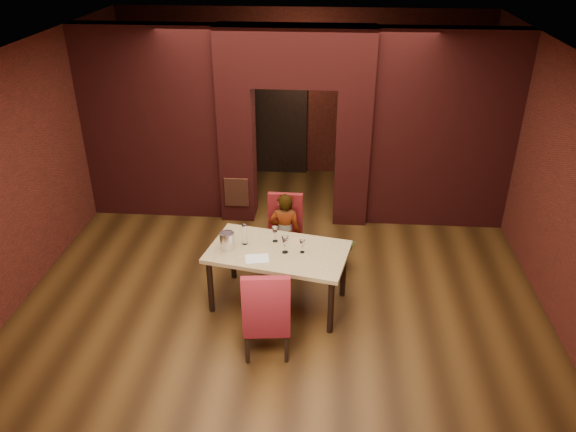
{
  "coord_description": "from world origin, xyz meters",
  "views": [
    {
      "loc": [
        0.58,
        -6.67,
        4.59
      ],
      "look_at": [
        0.05,
        0.0,
        1.04
      ],
      "focal_mm": 35.0,
      "sensor_mm": 36.0,
      "label": 1
    }
  ],
  "objects_px": {
    "dining_table": "(278,277)",
    "chair_near": "(266,309)",
    "wine_glass_c": "(302,246)",
    "potted_plant": "(339,253)",
    "water_bottle": "(245,234)",
    "person_seated": "(285,233)",
    "wine_glass_a": "(275,234)",
    "chair_far": "(284,234)",
    "wine_bucket": "(227,241)",
    "wine_glass_b": "(285,245)"
  },
  "relations": [
    {
      "from": "wine_glass_c",
      "to": "wine_glass_a",
      "type": "bearing_deg",
      "value": 146.18
    },
    {
      "from": "chair_far",
      "to": "water_bottle",
      "type": "xyz_separation_m",
      "value": [
        -0.45,
        -0.76,
        0.42
      ]
    },
    {
      "from": "chair_far",
      "to": "person_seated",
      "type": "distance_m",
      "value": 0.11
    },
    {
      "from": "chair_near",
      "to": "chair_far",
      "type": "bearing_deg",
      "value": -97.9
    },
    {
      "from": "dining_table",
      "to": "water_bottle",
      "type": "distance_m",
      "value": 0.73
    },
    {
      "from": "wine_glass_c",
      "to": "potted_plant",
      "type": "bearing_deg",
      "value": 62.89
    },
    {
      "from": "potted_plant",
      "to": "wine_glass_a",
      "type": "bearing_deg",
      "value": -140.06
    },
    {
      "from": "person_seated",
      "to": "wine_bucket",
      "type": "bearing_deg",
      "value": 50.07
    },
    {
      "from": "wine_glass_a",
      "to": "wine_glass_b",
      "type": "xyz_separation_m",
      "value": [
        0.15,
        -0.27,
        0.01
      ]
    },
    {
      "from": "dining_table",
      "to": "potted_plant",
      "type": "height_order",
      "value": "dining_table"
    },
    {
      "from": "wine_glass_c",
      "to": "wine_bucket",
      "type": "distance_m",
      "value": 0.96
    },
    {
      "from": "dining_table",
      "to": "wine_glass_c",
      "type": "bearing_deg",
      "value": 5.89
    },
    {
      "from": "wine_glass_a",
      "to": "chair_far",
      "type": "bearing_deg",
      "value": 84.93
    },
    {
      "from": "person_seated",
      "to": "wine_glass_a",
      "type": "bearing_deg",
      "value": 81.85
    },
    {
      "from": "chair_far",
      "to": "person_seated",
      "type": "height_order",
      "value": "person_seated"
    },
    {
      "from": "dining_table",
      "to": "person_seated",
      "type": "xyz_separation_m",
      "value": [
        0.02,
        0.8,
        0.21
      ]
    },
    {
      "from": "water_bottle",
      "to": "chair_near",
      "type": "bearing_deg",
      "value": -69.36
    },
    {
      "from": "wine_bucket",
      "to": "water_bottle",
      "type": "height_order",
      "value": "water_bottle"
    },
    {
      "from": "chair_far",
      "to": "person_seated",
      "type": "xyz_separation_m",
      "value": [
        0.02,
        -0.08,
        0.07
      ]
    },
    {
      "from": "chair_far",
      "to": "wine_glass_c",
      "type": "distance_m",
      "value": 1.03
    },
    {
      "from": "person_seated",
      "to": "water_bottle",
      "type": "relative_size",
      "value": 4.15
    },
    {
      "from": "wine_glass_b",
      "to": "chair_far",
      "type": "bearing_deg",
      "value": 95.83
    },
    {
      "from": "wine_glass_c",
      "to": "potted_plant",
      "type": "xyz_separation_m",
      "value": [
        0.5,
        0.98,
        -0.68
      ]
    },
    {
      "from": "dining_table",
      "to": "person_seated",
      "type": "bearing_deg",
      "value": 100.02
    },
    {
      "from": "wine_glass_a",
      "to": "dining_table",
      "type": "bearing_deg",
      "value": -74.91
    },
    {
      "from": "chair_far",
      "to": "wine_glass_c",
      "type": "relative_size",
      "value": 6.12
    },
    {
      "from": "chair_near",
      "to": "potted_plant",
      "type": "bearing_deg",
      "value": -120.95
    },
    {
      "from": "person_seated",
      "to": "wine_glass_b",
      "type": "height_order",
      "value": "person_seated"
    },
    {
      "from": "chair_near",
      "to": "water_bottle",
      "type": "relative_size",
      "value": 3.96
    },
    {
      "from": "chair_near",
      "to": "wine_glass_c",
      "type": "height_order",
      "value": "chair_near"
    },
    {
      "from": "chair_near",
      "to": "water_bottle",
      "type": "xyz_separation_m",
      "value": [
        -0.4,
        1.06,
        0.39
      ]
    },
    {
      "from": "water_bottle",
      "to": "potted_plant",
      "type": "distance_m",
      "value": 1.68
    },
    {
      "from": "dining_table",
      "to": "water_bottle",
      "type": "height_order",
      "value": "water_bottle"
    },
    {
      "from": "water_bottle",
      "to": "potted_plant",
      "type": "relative_size",
      "value": 0.64
    },
    {
      "from": "potted_plant",
      "to": "wine_bucket",
      "type": "bearing_deg",
      "value": -146.58
    },
    {
      "from": "chair_far",
      "to": "wine_bucket",
      "type": "xyz_separation_m",
      "value": [
        -0.65,
        -0.9,
        0.39
      ]
    },
    {
      "from": "dining_table",
      "to": "chair_near",
      "type": "height_order",
      "value": "chair_near"
    },
    {
      "from": "potted_plant",
      "to": "dining_table",
      "type": "bearing_deg",
      "value": -130.57
    },
    {
      "from": "wine_glass_c",
      "to": "water_bottle",
      "type": "xyz_separation_m",
      "value": [
        -0.76,
        0.15,
        0.06
      ]
    },
    {
      "from": "wine_glass_c",
      "to": "potted_plant",
      "type": "height_order",
      "value": "wine_glass_c"
    },
    {
      "from": "wine_glass_a",
      "to": "water_bottle",
      "type": "height_order",
      "value": "water_bottle"
    },
    {
      "from": "chair_far",
      "to": "wine_bucket",
      "type": "height_order",
      "value": "chair_far"
    },
    {
      "from": "person_seated",
      "to": "wine_bucket",
      "type": "height_order",
      "value": "person_seated"
    },
    {
      "from": "water_bottle",
      "to": "potted_plant",
      "type": "bearing_deg",
      "value": 33.4
    },
    {
      "from": "chair_near",
      "to": "person_seated",
      "type": "xyz_separation_m",
      "value": [
        0.07,
        1.74,
        0.03
      ]
    },
    {
      "from": "dining_table",
      "to": "wine_glass_b",
      "type": "bearing_deg",
      "value": -15.47
    },
    {
      "from": "person_seated",
      "to": "wine_glass_a",
      "type": "distance_m",
      "value": 0.66
    },
    {
      "from": "wine_bucket",
      "to": "potted_plant",
      "type": "relative_size",
      "value": 0.49
    },
    {
      "from": "chair_far",
      "to": "water_bottle",
      "type": "bearing_deg",
      "value": -119.54
    },
    {
      "from": "dining_table",
      "to": "chair_far",
      "type": "height_order",
      "value": "chair_far"
    }
  ]
}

